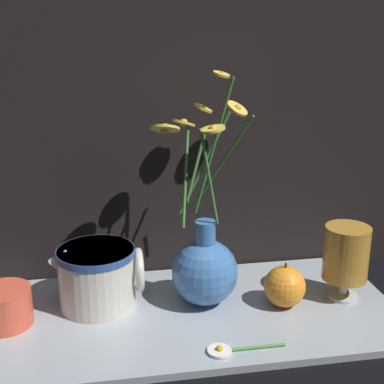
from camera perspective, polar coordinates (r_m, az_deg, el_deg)
ground_plane at (r=0.92m, az=-0.72°, el=-13.25°), size 6.00×6.00×0.00m
shelf at (r=0.92m, az=-0.72°, el=-12.92°), size 0.71×0.32×0.01m
vase_with_flowers at (r=0.91m, az=1.37°, el=-7.73°), size 0.19×0.17×0.39m
yellow_mug at (r=0.92m, az=-19.49°, el=-11.49°), size 0.10×0.09×0.06m
ceramic_pitcher at (r=0.92m, az=-10.00°, el=-8.64°), size 0.15×0.13×0.11m
tea_glass at (r=0.96m, az=16.09°, el=-6.40°), size 0.08×0.08×0.13m
orange_fruit at (r=0.93m, az=9.86°, el=-9.89°), size 0.07×0.07×0.08m
loose_daisy at (r=0.82m, az=3.94°, el=-16.44°), size 0.12×0.04×0.01m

